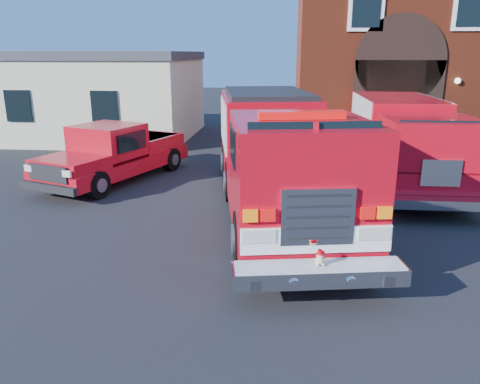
# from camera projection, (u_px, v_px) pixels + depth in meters

# --- Properties ---
(ground) EXTENTS (100.00, 100.00, 0.00)m
(ground) POSITION_uv_depth(u_px,v_px,m) (245.00, 227.00, 11.92)
(ground) COLOR black
(ground) RESTS_ON ground
(parking_stripe_mid) EXTENTS (0.12, 3.00, 0.01)m
(parking_stripe_mid) POSITION_uv_depth(u_px,v_px,m) (455.00, 190.00, 15.12)
(parking_stripe_mid) COLOR yellow
(parking_stripe_mid) RESTS_ON ground
(parking_stripe_far) EXTENTS (0.12, 3.00, 0.01)m
(parking_stripe_far) POSITION_uv_depth(u_px,v_px,m) (429.00, 169.00, 17.98)
(parking_stripe_far) COLOR yellow
(parking_stripe_far) RESTS_ON ground
(fire_station) EXTENTS (15.20, 10.20, 8.45)m
(fire_station) POSITION_uv_depth(u_px,v_px,m) (450.00, 53.00, 23.20)
(fire_station) COLOR maroon
(fire_station) RESTS_ON ground
(side_building) EXTENTS (10.20, 8.20, 4.35)m
(side_building) POSITION_uv_depth(u_px,v_px,m) (96.00, 94.00, 24.53)
(side_building) COLOR beige
(side_building) RESTS_ON ground
(fire_engine) EXTENTS (4.53, 10.61, 3.17)m
(fire_engine) POSITION_uv_depth(u_px,v_px,m) (277.00, 154.00, 12.68)
(fire_engine) COLOR black
(fire_engine) RESTS_ON ground
(pickup_truck) EXTENTS (4.14, 6.41, 1.98)m
(pickup_truck) POSITION_uv_depth(u_px,v_px,m) (115.00, 154.00, 16.12)
(pickup_truck) COLOR black
(pickup_truck) RESTS_ON ground
(secondary_truck) EXTENTS (2.71, 8.50, 2.75)m
(secondary_truck) POSITION_uv_depth(u_px,v_px,m) (403.00, 138.00, 15.90)
(secondary_truck) COLOR black
(secondary_truck) RESTS_ON ground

